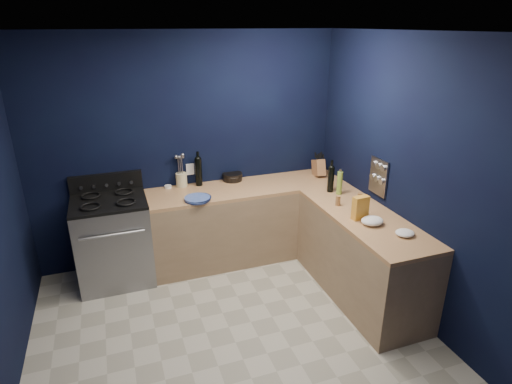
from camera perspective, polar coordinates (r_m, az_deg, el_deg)
name	(u,v)px	position (r m, az deg, el deg)	size (l,w,h in m)	color
floor	(236,343)	(4.02, -2.77, -19.73)	(3.50, 3.50, 0.02)	#ADA898
ceiling	(229,30)	(3.01, -3.73, 20.94)	(3.50, 3.50, 0.02)	silver
wall_back	(189,150)	(4.91, -9.09, 5.56)	(3.50, 0.02, 2.60)	black
wall_right	(418,183)	(4.11, 21.02, 1.10)	(0.02, 3.50, 2.60)	black
wall_front	(354,374)	(1.95, 13.10, -22.86)	(3.50, 0.02, 2.60)	black
cab_back	(248,223)	(5.07, -1.12, -4.19)	(2.30, 0.63, 0.86)	#927557
top_back	(247,188)	(4.89, -1.16, 0.56)	(2.30, 0.63, 0.04)	brown
cab_right	(361,257)	(4.49, 13.99, -8.57)	(0.63, 1.67, 0.86)	#927557
top_right	(365,218)	(4.29, 14.53, -3.36)	(0.63, 1.67, 0.04)	brown
gas_range	(114,242)	(4.84, -18.62, -6.39)	(0.76, 0.66, 0.92)	gray
oven_door	(115,257)	(4.56, -18.45, -8.30)	(0.59, 0.02, 0.42)	black
cooktop	(108,201)	(4.64, -19.32, -1.21)	(0.76, 0.66, 0.03)	black
backguard	(106,182)	(4.88, -19.57, 1.23)	(0.76, 0.06, 0.20)	black
spice_panel	(379,177)	(4.54, 16.22, 1.98)	(0.02, 0.28, 0.38)	gray
wall_outlet	(190,169)	(4.96, -8.90, 3.06)	(0.09, 0.02, 0.13)	white
plate_stack	(197,199)	(4.54, -7.92, -0.90)	(0.27, 0.27, 0.03)	#30529F
ramekin	(168,187)	(4.93, -11.79, 0.70)	(0.08, 0.08, 0.03)	white
utensil_crock	(181,180)	(4.93, -10.03, 1.63)	(0.13, 0.13, 0.16)	#F1EFBB
wine_bottle_back	(199,172)	(4.91, -7.76, 2.70)	(0.08, 0.08, 0.32)	black
lemon_basket	(232,177)	(5.07, -3.21, 2.08)	(0.23, 0.23, 0.09)	black
knife_block	(319,168)	(5.26, 8.44, 3.27)	(0.11, 0.18, 0.20)	brown
wine_bottle_right	(331,179)	(4.75, 10.06, 1.67)	(0.07, 0.07, 0.29)	black
oil_bottle	(340,183)	(4.71, 11.22, 1.20)	(0.06, 0.06, 0.26)	olive
spice_jar_near	(338,201)	(4.44, 11.00, -1.15)	(0.05, 0.05, 0.11)	olive
spice_jar_far	(360,197)	(4.59, 13.82, -0.67)	(0.05, 0.05, 0.10)	olive
crouton_bag	(360,208)	(4.16, 13.91, -2.07)	(0.16, 0.07, 0.23)	#BC3C1D
towel_front	(372,221)	(4.10, 15.42, -3.77)	(0.21, 0.18, 0.07)	white
towel_end	(405,233)	(3.98, 19.46, -5.23)	(0.17, 0.15, 0.05)	white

